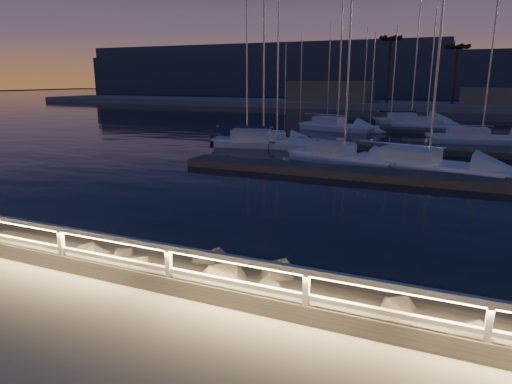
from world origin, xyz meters
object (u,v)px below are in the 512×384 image
(sailboat_a, at_px, (275,142))
(sailboat_e, at_px, (261,141))
(guard_rail, at_px, (253,273))
(sailboat_b, at_px, (341,156))
(sailboat_c, at_px, (424,164))
(sailboat_k, at_px, (409,119))
(sailboat_i, at_px, (336,126))
(sailboat_f, at_px, (245,138))
(sailboat_g, at_px, (478,137))
(sailboat_n, at_px, (424,125))

(sailboat_a, distance_m, sailboat_e, 1.08)
(guard_rail, relative_size, sailboat_b, 3.61)
(sailboat_c, distance_m, sailboat_k, 29.01)
(sailboat_a, relative_size, sailboat_k, 0.80)
(sailboat_a, bearing_deg, sailboat_i, 91.99)
(sailboat_c, distance_m, sailboat_f, 14.98)
(sailboat_a, height_order, sailboat_k, sailboat_k)
(sailboat_b, bearing_deg, sailboat_k, 105.02)
(sailboat_b, height_order, sailboat_i, sailboat_i)
(sailboat_e, bearing_deg, sailboat_g, 18.40)
(guard_rail, distance_m, sailboat_k, 47.67)
(sailboat_a, xyz_separation_m, sailboat_b, (6.05, -4.32, 0.01))
(sailboat_f, bearing_deg, guard_rail, -46.23)
(sailboat_c, height_order, sailboat_n, sailboat_c)
(sailboat_g, bearing_deg, sailboat_c, -111.18)
(sailboat_g, height_order, sailboat_n, sailboat_g)
(sailboat_b, height_order, sailboat_c, sailboat_c)
(guard_rail, distance_m, sailboat_f, 27.64)
(sailboat_b, bearing_deg, guard_rail, -64.08)
(guard_rail, xyz_separation_m, sailboat_a, (-9.03, 24.09, -0.96))
(sailboat_a, xyz_separation_m, sailboat_c, (10.85, -5.25, 0.03))
(sailboat_a, bearing_deg, sailboat_n, 70.53)
(sailboat_b, distance_m, sailboat_g, 15.26)
(sailboat_g, bearing_deg, sailboat_i, 152.70)
(guard_rail, xyz_separation_m, sailboat_e, (-10.09, 23.91, -0.91))
(sailboat_c, bearing_deg, sailboat_e, 171.28)
(sailboat_i, distance_m, sailboat_k, 12.08)
(guard_rail, relative_size, sailboat_n, 3.74)
(sailboat_e, relative_size, sailboat_f, 1.13)
(guard_rail, height_order, sailboat_n, sailboat_n)
(sailboat_a, relative_size, sailboat_e, 0.84)
(sailboat_b, relative_size, sailboat_n, 1.04)
(sailboat_k, distance_m, sailboat_n, 5.97)
(sailboat_k, bearing_deg, sailboat_n, -90.05)
(sailboat_b, distance_m, sailboat_i, 17.93)
(sailboat_b, relative_size, sailboat_k, 0.89)
(sailboat_c, bearing_deg, guard_rail, -81.21)
(sailboat_b, height_order, sailboat_g, sailboat_g)
(sailboat_c, bearing_deg, sailboat_n, 108.28)
(sailboat_c, relative_size, sailboat_e, 1.11)
(sailboat_g, height_order, sailboat_i, sailboat_g)
(sailboat_b, height_order, sailboat_n, sailboat_b)
(sailboat_e, bearing_deg, sailboat_k, 58.45)
(sailboat_n, bearing_deg, sailboat_f, -109.43)
(sailboat_k, bearing_deg, sailboat_f, -134.09)
(sailboat_e, relative_size, sailboat_i, 0.98)
(sailboat_b, xyz_separation_m, sailboat_e, (-7.11, 4.14, 0.04))
(sailboat_c, xyz_separation_m, sailboat_i, (-9.53, 18.22, 0.02))
(sailboat_e, bearing_deg, sailboat_a, -2.50)
(sailboat_a, distance_m, sailboat_n, 20.17)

